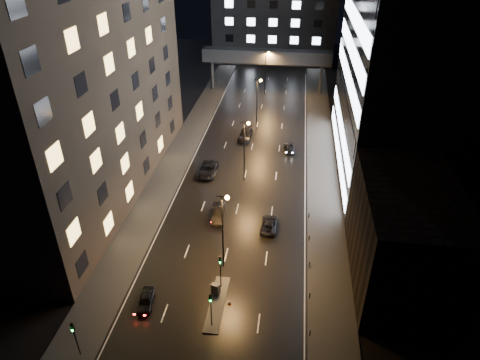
% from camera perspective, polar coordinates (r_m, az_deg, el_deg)
% --- Properties ---
extents(ground, '(160.00, 160.00, 0.00)m').
position_cam_1_polar(ground, '(78.76, 1.63, 4.47)').
color(ground, black).
rests_on(ground, ground).
extents(sidewalk_left, '(5.00, 110.00, 0.15)m').
position_cam_1_polar(sidewalk_left, '(76.52, -8.14, 3.36)').
color(sidewalk_left, '#383533').
rests_on(sidewalk_left, ground).
extents(sidewalk_right, '(5.00, 110.00, 0.15)m').
position_cam_1_polar(sidewalk_right, '(74.19, 10.86, 2.14)').
color(sidewalk_right, '#383533').
rests_on(sidewalk_right, ground).
extents(building_left, '(15.00, 48.00, 40.00)m').
position_cam_1_polar(building_left, '(63.43, -21.24, 15.11)').
color(building_left, '#2D2319').
rests_on(building_left, ground).
extents(building_right_low, '(10.00, 18.00, 12.00)m').
position_cam_1_polar(building_right_low, '(50.55, 20.98, -6.88)').
color(building_right_low, black).
rests_on(building_right_low, ground).
extents(building_right_glass, '(20.00, 36.00, 45.00)m').
position_cam_1_polar(building_right_glass, '(69.58, 23.61, 18.09)').
color(building_right_glass, black).
rests_on(building_right_glass, ground).
extents(building_far, '(34.00, 14.00, 25.00)m').
position_cam_1_polar(building_far, '(130.19, 4.66, 21.01)').
color(building_far, '#333335').
rests_on(building_far, ground).
extents(skybridge, '(30.00, 3.00, 10.00)m').
position_cam_1_polar(skybridge, '(103.82, 3.55, 16.05)').
color(skybridge, '#333335').
rests_on(skybridge, ground).
extents(median_island, '(1.60, 8.00, 0.15)m').
position_cam_1_polar(median_island, '(48.18, -3.07, -16.12)').
color(median_island, '#383533').
rests_on(median_island, ground).
extents(traffic_signal_near, '(0.28, 0.34, 4.40)m').
position_cam_1_polar(traffic_signal_near, '(47.77, -2.63, -11.49)').
color(traffic_signal_near, black).
rests_on(traffic_signal_near, median_island).
extents(traffic_signal_far, '(0.28, 0.34, 4.40)m').
position_cam_1_polar(traffic_signal_far, '(43.97, -3.90, -16.30)').
color(traffic_signal_far, black).
rests_on(traffic_signal_far, median_island).
extents(traffic_signal_corner, '(0.28, 0.34, 4.40)m').
position_cam_1_polar(traffic_signal_corner, '(44.47, -21.19, -18.67)').
color(traffic_signal_corner, black).
rests_on(traffic_signal_corner, ground).
extents(bollard_row, '(0.12, 25.12, 0.90)m').
position_cam_1_polar(bollard_row, '(50.67, 9.24, -13.02)').
color(bollard_row, black).
rests_on(bollard_row, ground).
extents(streetlight_near, '(1.45, 0.50, 10.15)m').
position_cam_1_polar(streetlight_near, '(48.26, -2.18, -5.69)').
color(streetlight_near, black).
rests_on(streetlight_near, ground).
extents(streetlight_mid_a, '(1.45, 0.50, 10.15)m').
position_cam_1_polar(streetlight_mid_a, '(65.17, 0.71, 4.85)').
color(streetlight_mid_a, black).
rests_on(streetlight_mid_a, ground).
extents(streetlight_mid_b, '(1.45, 0.50, 10.15)m').
position_cam_1_polar(streetlight_mid_b, '(83.46, 2.41, 10.91)').
color(streetlight_mid_b, black).
rests_on(streetlight_mid_b, ground).
extents(streetlight_far, '(1.45, 0.50, 10.15)m').
position_cam_1_polar(streetlight_far, '(102.39, 3.52, 14.76)').
color(streetlight_far, black).
rests_on(streetlight_far, ground).
extents(car_away_a, '(1.99, 3.93, 1.28)m').
position_cam_1_polar(car_away_a, '(48.73, -12.42, -15.37)').
color(car_away_a, black).
rests_on(car_away_a, ground).
extents(car_away_b, '(2.27, 5.02, 1.60)m').
position_cam_1_polar(car_away_b, '(59.55, -2.90, -4.42)').
color(car_away_b, black).
rests_on(car_away_b, ground).
extents(car_away_c, '(2.74, 5.76, 1.59)m').
position_cam_1_polar(car_away_c, '(69.80, -4.32, 1.36)').
color(car_away_c, black).
rests_on(car_away_c, ground).
extents(car_away_d, '(2.60, 5.75, 1.63)m').
position_cam_1_polar(car_away_d, '(81.39, 0.75, 6.05)').
color(car_away_d, black).
rests_on(car_away_d, ground).
extents(car_toward_a, '(2.26, 4.63, 1.27)m').
position_cam_1_polar(car_toward_a, '(57.80, 3.91, -5.92)').
color(car_toward_a, black).
rests_on(car_toward_a, ground).
extents(car_toward_b, '(2.34, 4.57, 1.27)m').
position_cam_1_polar(car_toward_b, '(77.47, 6.63, 4.30)').
color(car_toward_b, black).
rests_on(car_toward_b, ground).
extents(utility_cabinet, '(1.01, 0.79, 1.33)m').
position_cam_1_polar(utility_cabinet, '(48.62, -3.28, -14.30)').
color(utility_cabinet, '#48484A').
rests_on(utility_cabinet, median_island).
extents(cone_a, '(0.45, 0.45, 0.47)m').
position_cam_1_polar(cone_a, '(48.00, -1.43, -16.02)').
color(cone_a, '#FF620D').
rests_on(cone_a, ground).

